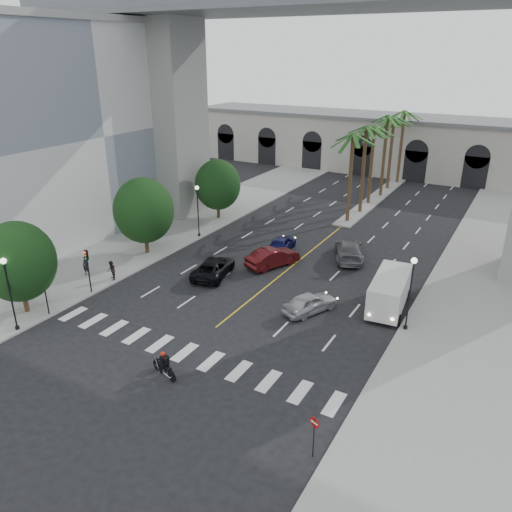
{
  "coord_description": "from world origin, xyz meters",
  "views": [
    {
      "loc": [
        17.05,
        -22.47,
        17.61
      ],
      "look_at": [
        0.91,
        6.0,
        4.05
      ],
      "focal_mm": 35.0,
      "sensor_mm": 36.0,
      "label": 1
    }
  ],
  "objects_px": {
    "lamp_post_left_far": "(198,207)",
    "car_d": "(349,250)",
    "car_c": "(214,268)",
    "do_not_enter_sign": "(314,429)",
    "lamp_post_left_near": "(9,288)",
    "pedestrian_b": "(112,270)",
    "traffic_signal_near": "(44,284)",
    "car_e": "(282,244)",
    "pedestrian_a": "(86,266)",
    "traffic_signal_far": "(88,264)",
    "motorcycle_rider": "(164,365)",
    "car_a": "(310,303)",
    "car_b": "(273,257)",
    "lamp_post_right": "(411,288)",
    "cargo_van": "(390,291)"
  },
  "relations": [
    {
      "from": "lamp_post_left_far",
      "to": "car_d",
      "type": "relative_size",
      "value": 0.91
    },
    {
      "from": "car_c",
      "to": "do_not_enter_sign",
      "type": "distance_m",
      "value": 21.15
    },
    {
      "from": "lamp_post_left_near",
      "to": "car_c",
      "type": "bearing_deg",
      "value": 64.95
    },
    {
      "from": "pedestrian_b",
      "to": "lamp_post_left_near",
      "type": "bearing_deg",
      "value": -47.7
    },
    {
      "from": "traffic_signal_near",
      "to": "pedestrian_b",
      "type": "bearing_deg",
      "value": 91.77
    },
    {
      "from": "car_e",
      "to": "pedestrian_a",
      "type": "bearing_deg",
      "value": 41.62
    },
    {
      "from": "traffic_signal_far",
      "to": "motorcycle_rider",
      "type": "relative_size",
      "value": 1.7
    },
    {
      "from": "car_a",
      "to": "car_b",
      "type": "xyz_separation_m",
      "value": [
        -6.18,
        6.0,
        0.1
      ]
    },
    {
      "from": "lamp_post_right",
      "to": "car_a",
      "type": "bearing_deg",
      "value": -173.37
    },
    {
      "from": "car_c",
      "to": "car_d",
      "type": "distance_m",
      "value": 12.57
    },
    {
      "from": "lamp_post_right",
      "to": "traffic_signal_near",
      "type": "distance_m",
      "value": 25.02
    },
    {
      "from": "traffic_signal_far",
      "to": "pedestrian_a",
      "type": "distance_m",
      "value": 3.73
    },
    {
      "from": "car_b",
      "to": "car_a",
      "type": "bearing_deg",
      "value": 159.48
    },
    {
      "from": "pedestrian_b",
      "to": "car_b",
      "type": "bearing_deg",
      "value": 84.39
    },
    {
      "from": "car_c",
      "to": "car_d",
      "type": "height_order",
      "value": "car_d"
    },
    {
      "from": "lamp_post_left_near",
      "to": "car_d",
      "type": "distance_m",
      "value": 27.75
    },
    {
      "from": "car_e",
      "to": "cargo_van",
      "type": "xyz_separation_m",
      "value": [
        11.94,
        -6.3,
        0.68
      ]
    },
    {
      "from": "traffic_signal_far",
      "to": "do_not_enter_sign",
      "type": "bearing_deg",
      "value": -17.87
    },
    {
      "from": "pedestrian_b",
      "to": "lamp_post_left_far",
      "type": "bearing_deg",
      "value": 131.19
    },
    {
      "from": "motorcycle_rider",
      "to": "car_d",
      "type": "xyz_separation_m",
      "value": [
        3.23,
        22.16,
        0.13
      ]
    },
    {
      "from": "traffic_signal_far",
      "to": "car_a",
      "type": "xyz_separation_m",
      "value": [
        15.98,
        5.72,
        -1.78
      ]
    },
    {
      "from": "lamp_post_right",
      "to": "do_not_enter_sign",
      "type": "distance_m",
      "value": 13.65
    },
    {
      "from": "pedestrian_a",
      "to": "lamp_post_left_near",
      "type": "bearing_deg",
      "value": -85.06
    },
    {
      "from": "car_e",
      "to": "cargo_van",
      "type": "height_order",
      "value": "cargo_van"
    },
    {
      "from": "lamp_post_left_near",
      "to": "car_c",
      "type": "height_order",
      "value": "lamp_post_left_near"
    },
    {
      "from": "lamp_post_left_near",
      "to": "lamp_post_left_far",
      "type": "distance_m",
      "value": 21.0
    },
    {
      "from": "traffic_signal_far",
      "to": "car_a",
      "type": "relative_size",
      "value": 0.85
    },
    {
      "from": "lamp_post_left_near",
      "to": "traffic_signal_far",
      "type": "height_order",
      "value": "lamp_post_left_near"
    },
    {
      "from": "motorcycle_rider",
      "to": "car_a",
      "type": "xyz_separation_m",
      "value": [
        4.18,
        11.24,
        0.01
      ]
    },
    {
      "from": "pedestrian_a",
      "to": "car_d",
      "type": "bearing_deg",
      "value": 27.58
    },
    {
      "from": "car_e",
      "to": "pedestrian_b",
      "type": "distance_m",
      "value": 15.69
    },
    {
      "from": "lamp_post_right",
      "to": "car_e",
      "type": "relative_size",
      "value": 1.22
    },
    {
      "from": "traffic_signal_near",
      "to": "car_d",
      "type": "xyz_separation_m",
      "value": [
        15.03,
        20.64,
        -1.65
      ]
    },
    {
      "from": "car_c",
      "to": "car_d",
      "type": "xyz_separation_m",
      "value": [
        8.6,
        9.17,
        0.13
      ]
    },
    {
      "from": "traffic_signal_near",
      "to": "car_d",
      "type": "height_order",
      "value": "traffic_signal_near"
    },
    {
      "from": "lamp_post_left_near",
      "to": "car_b",
      "type": "height_order",
      "value": "lamp_post_left_near"
    },
    {
      "from": "lamp_post_left_far",
      "to": "lamp_post_right",
      "type": "bearing_deg",
      "value": -19.33
    },
    {
      "from": "traffic_signal_far",
      "to": "do_not_enter_sign",
      "type": "xyz_separation_m",
      "value": [
        21.8,
        -7.03,
        -0.87
      ]
    },
    {
      "from": "traffic_signal_far",
      "to": "car_d",
      "type": "height_order",
      "value": "traffic_signal_far"
    },
    {
      "from": "car_d",
      "to": "pedestrian_a",
      "type": "bearing_deg",
      "value": 16.86
    },
    {
      "from": "car_a",
      "to": "car_d",
      "type": "height_order",
      "value": "car_d"
    },
    {
      "from": "pedestrian_b",
      "to": "traffic_signal_far",
      "type": "bearing_deg",
      "value": -43.72
    },
    {
      "from": "motorcycle_rider",
      "to": "car_d",
      "type": "relative_size",
      "value": 0.36
    },
    {
      "from": "traffic_signal_far",
      "to": "pedestrian_a",
      "type": "height_order",
      "value": "traffic_signal_far"
    },
    {
      "from": "lamp_post_left_near",
      "to": "pedestrian_b",
      "type": "bearing_deg",
      "value": 90.64
    },
    {
      "from": "car_b",
      "to": "do_not_enter_sign",
      "type": "xyz_separation_m",
      "value": [
        12.0,
        -18.74,
        0.81
      ]
    },
    {
      "from": "traffic_signal_near",
      "to": "pedestrian_a",
      "type": "xyz_separation_m",
      "value": [
        -2.69,
        6.09,
        -1.52
      ]
    },
    {
      "from": "lamp_post_right",
      "to": "traffic_signal_far",
      "type": "distance_m",
      "value": 23.62
    },
    {
      "from": "traffic_signal_far",
      "to": "car_c",
      "type": "height_order",
      "value": "traffic_signal_far"
    },
    {
      "from": "traffic_signal_near",
      "to": "car_b",
      "type": "xyz_separation_m",
      "value": [
        9.8,
        15.71,
        -1.68
      ]
    }
  ]
}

